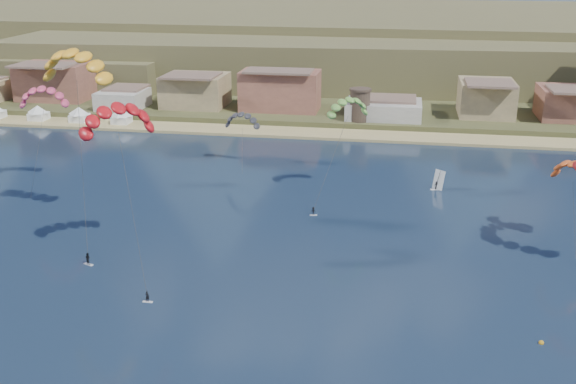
{
  "coord_description": "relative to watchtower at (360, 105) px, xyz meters",
  "views": [
    {
      "loc": [
        16.01,
        -61.0,
        42.9
      ],
      "look_at": [
        0.0,
        32.0,
        10.0
      ],
      "focal_mm": 42.16,
      "sensor_mm": 36.0,
      "label": 1
    }
  ],
  "objects": [
    {
      "name": "beach",
      "position": [
        -5.0,
        -8.0,
        -6.12
      ],
      "size": [
        2200.0,
        12.0,
        0.9
      ],
      "color": "tan",
      "rests_on": "ground"
    },
    {
      "name": "beach_tents",
      "position": [
        -81.25,
        -8.0,
        -2.66
      ],
      "size": [
        43.4,
        6.4,
        5.0
      ],
      "color": "white",
      "rests_on": "ground"
    },
    {
      "name": "distant_kite_orange",
      "position": [
        37.84,
        -69.06,
        5.63
      ],
      "size": [
        7.63,
        8.1,
        15.09
      ],
      "color": "#262626",
      "rests_on": "ground"
    },
    {
      "name": "windsurfer",
      "position": [
        18.52,
        -47.47,
        -5.12
      ],
      "size": [
        2.29,
        2.51,
        3.92
      ],
      "color": "silver",
      "rests_on": "ground"
    },
    {
      "name": "kitesurfer_green",
      "position": [
        1.2,
        -53.34,
        11.0
      ],
      "size": [
        9.66,
        16.02,
        21.09
      ],
      "color": "silver",
      "rests_on": "ground"
    },
    {
      "name": "kitesurfer_yellow",
      "position": [
        -39.06,
        -77.46,
        21.4
      ],
      "size": [
        12.96,
        17.23,
        31.77
      ],
      "color": "silver",
      "rests_on": "ground"
    },
    {
      "name": "watchtower",
      "position": [
        0.0,
        0.0,
        0.0
      ],
      "size": [
        5.82,
        5.82,
        8.6
      ],
      "color": "#47382D",
      "rests_on": "ground"
    },
    {
      "name": "ground",
      "position": [
        -5.0,
        -114.0,
        -6.37
      ],
      "size": [
        2400.0,
        2400.0,
        0.0
      ],
      "primitive_type": "plane",
      "color": "black",
      "rests_on": "ground"
    },
    {
      "name": "town",
      "position": [
        -45.0,
        8.0,
        1.63
      ],
      "size": [
        400.0,
        24.0,
        12.0
      ],
      "color": "beige",
      "rests_on": "ground"
    },
    {
      "name": "distant_kite_dark",
      "position": [
        -22.81,
        -36.72,
        3.96
      ],
      "size": [
        8.3,
        5.89,
        13.64
      ],
      "color": "#262626",
      "rests_on": "ground"
    },
    {
      "name": "foothills",
      "position": [
        17.39,
        118.47,
        2.71
      ],
      "size": [
        940.0,
        210.0,
        18.0
      ],
      "color": "brown",
      "rests_on": "ground"
    },
    {
      "name": "buoy",
      "position": [
        28.63,
        -101.98,
        -6.27
      ],
      "size": [
        0.61,
        0.61,
        0.61
      ],
      "color": "orange",
      "rests_on": "ground"
    },
    {
      "name": "land",
      "position": [
        -5.0,
        446.0,
        -6.37
      ],
      "size": [
        2200.0,
        900.0,
        4.0
      ],
      "color": "brown",
      "rests_on": "ground"
    },
    {
      "name": "kitesurfer_red",
      "position": [
        -27.83,
        -88.78,
        16.05
      ],
      "size": [
        13.57,
        16.91,
        26.41
      ],
      "color": "silver",
      "rests_on": "ground"
    },
    {
      "name": "distant_kite_pink",
      "position": [
        -56.1,
        -58.22,
        12.2
      ],
      "size": [
        10.13,
        7.07,
        21.49
      ],
      "color": "#262626",
      "rests_on": "ground"
    }
  ]
}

